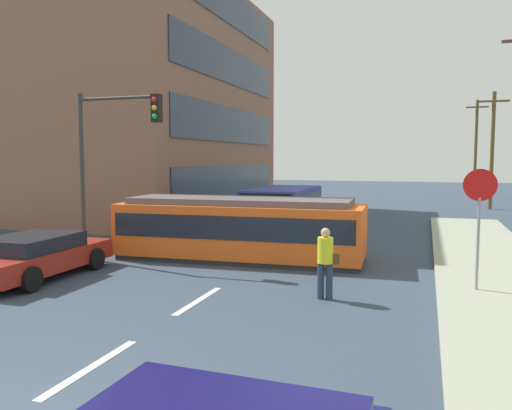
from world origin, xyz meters
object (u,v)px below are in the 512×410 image
(stop_sign, at_px, (479,204))
(pedestrian_crossing, at_px, (326,259))
(traffic_light_mast, at_px, (112,144))
(city_bus, at_px, (283,206))
(utility_pole_far, at_px, (492,148))
(utility_pole_distant, at_px, (476,146))
(parked_sedan_mid, at_px, (35,255))
(streetcar_tram, at_px, (240,227))
(parked_sedan_far, at_px, (170,221))

(stop_sign, bearing_deg, pedestrian_crossing, -156.03)
(pedestrian_crossing, distance_m, traffic_light_mast, 8.05)
(city_bus, bearing_deg, stop_sign, -52.41)
(utility_pole_far, bearing_deg, utility_pole_distant, 89.91)
(city_bus, height_order, pedestrian_crossing, city_bus)
(parked_sedan_mid, xyz_separation_m, traffic_light_mast, (0.72, 2.65, 3.09))
(traffic_light_mast, bearing_deg, utility_pole_distant, 68.61)
(streetcar_tram, relative_size, stop_sign, 2.78)
(city_bus, xyz_separation_m, utility_pole_distant, (10.21, 25.14, 3.19))
(pedestrian_crossing, relative_size, utility_pole_far, 0.22)
(parked_sedan_mid, xyz_separation_m, parked_sedan_far, (-0.20, 8.21, -0.00))
(pedestrian_crossing, distance_m, utility_pole_far, 25.29)
(city_bus, relative_size, pedestrian_crossing, 3.27)
(city_bus, bearing_deg, traffic_light_mast, -109.34)
(streetcar_tram, xyz_separation_m, parked_sedan_mid, (-4.41, -4.25, -0.41))
(parked_sedan_far, bearing_deg, pedestrian_crossing, -44.06)
(pedestrian_crossing, xyz_separation_m, utility_pole_far, (6.10, 24.37, 2.96))
(pedestrian_crossing, bearing_deg, parked_sedan_mid, -177.46)
(stop_sign, relative_size, utility_pole_distant, 0.35)
(utility_pole_far, bearing_deg, parked_sedan_mid, -119.57)
(streetcar_tram, distance_m, pedestrian_crossing, 5.25)
(streetcar_tram, bearing_deg, pedestrian_crossing, -47.96)
(parked_sedan_far, bearing_deg, traffic_light_mast, -80.59)
(city_bus, height_order, stop_sign, stop_sign)
(streetcar_tram, relative_size, city_bus, 1.46)
(streetcar_tram, xyz_separation_m, traffic_light_mast, (-3.69, -1.60, 2.68))
(utility_pole_distant, bearing_deg, pedestrian_crossing, -99.57)
(pedestrian_crossing, distance_m, parked_sedan_mid, 7.94)
(streetcar_tram, height_order, city_bus, streetcar_tram)
(city_bus, distance_m, stop_sign, 12.27)
(traffic_light_mast, xyz_separation_m, utility_pole_distant, (13.32, 34.02, 0.56))
(utility_pole_distant, bearing_deg, parked_sedan_mid, -110.95)
(parked_sedan_mid, height_order, stop_sign, stop_sign)
(parked_sedan_mid, bearing_deg, utility_pole_far, 60.43)
(parked_sedan_mid, relative_size, utility_pole_far, 0.60)
(utility_pole_distant, bearing_deg, stop_sign, -94.53)
(stop_sign, bearing_deg, utility_pole_distant, 85.47)
(city_bus, height_order, parked_sedan_far, city_bus)
(city_bus, xyz_separation_m, traffic_light_mast, (-3.11, -8.88, 2.63))
(utility_pole_far, height_order, utility_pole_distant, utility_pole_distant)
(city_bus, relative_size, parked_sedan_mid, 1.22)
(city_bus, bearing_deg, parked_sedan_far, -140.58)
(parked_sedan_far, bearing_deg, utility_pole_distant, 63.41)
(stop_sign, relative_size, utility_pole_far, 0.39)
(streetcar_tram, bearing_deg, parked_sedan_mid, -136.04)
(streetcar_tram, bearing_deg, utility_pole_distant, 73.45)
(parked_sedan_far, height_order, traffic_light_mast, traffic_light_mast)
(parked_sedan_mid, xyz_separation_m, utility_pole_distant, (14.04, 36.67, 3.65))
(parked_sedan_far, height_order, utility_pole_distant, utility_pole_distant)
(streetcar_tram, distance_m, city_bus, 7.30)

